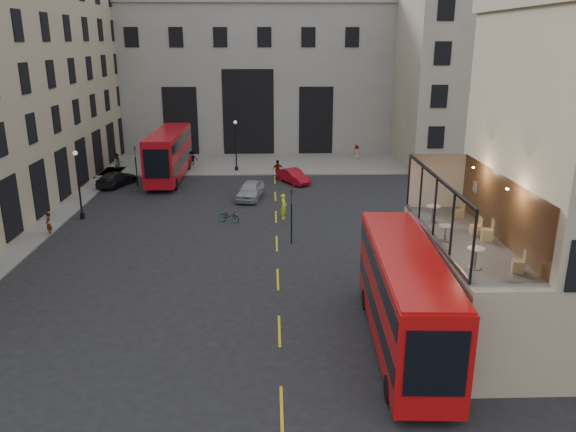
{
  "coord_description": "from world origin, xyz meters",
  "views": [
    {
      "loc": [
        -2.29,
        -23.84,
        13.27
      ],
      "look_at": [
        -1.33,
        8.69,
        3.0
      ],
      "focal_mm": 35.0,
      "sensor_mm": 36.0,
      "label": 1
    }
  ],
  "objects_px": {
    "cafe_table_mid": "(445,231)",
    "bicycle": "(229,216)",
    "cafe_table_far": "(433,211)",
    "cafe_chair_a": "(519,265)",
    "cafe_chair_d": "(459,213)",
    "street_lamp_a": "(79,189)",
    "bus_far": "(169,153)",
    "traffic_light_near": "(291,209)",
    "cafe_chair_b": "(476,230)",
    "car_c": "(116,179)",
    "bus_near": "(405,294)",
    "car_a": "(250,190)",
    "pedestrian_c": "(278,170)",
    "traffic_light_far": "(136,161)",
    "cafe_chair_c": "(487,234)",
    "cafe_table_near": "(476,255)",
    "car_b": "(293,176)",
    "pedestrian_e": "(49,224)",
    "cyclist": "(284,206)",
    "pedestrian_a": "(118,163)",
    "street_lamp_b": "(236,149)",
    "pedestrian_d": "(357,152)",
    "pedestrian_b": "(193,159)"
  },
  "relations": [
    {
      "from": "car_c",
      "to": "pedestrian_c",
      "type": "xyz_separation_m",
      "value": [
        15.3,
        2.15,
        0.28
      ]
    },
    {
      "from": "cafe_table_near",
      "to": "pedestrian_e",
      "type": "bearing_deg",
      "value": 143.41
    },
    {
      "from": "cafe_table_near",
      "to": "car_a",
      "type": "bearing_deg",
      "value": 110.25
    },
    {
      "from": "cyclist",
      "to": "cafe_table_mid",
      "type": "xyz_separation_m",
      "value": [
        6.88,
        -17.89,
        4.11
      ]
    },
    {
      "from": "street_lamp_a",
      "to": "car_a",
      "type": "relative_size",
      "value": 1.16
    },
    {
      "from": "street_lamp_a",
      "to": "street_lamp_b",
      "type": "relative_size",
      "value": 1.0
    },
    {
      "from": "bus_far",
      "to": "pedestrian_e",
      "type": "xyz_separation_m",
      "value": [
        -5.71,
        -16.56,
        -1.86
      ]
    },
    {
      "from": "bus_far",
      "to": "cafe_chair_a",
      "type": "relative_size",
      "value": 13.25
    },
    {
      "from": "traffic_light_far",
      "to": "cafe_chair_c",
      "type": "bearing_deg",
      "value": -51.59
    },
    {
      "from": "street_lamp_a",
      "to": "car_a",
      "type": "height_order",
      "value": "street_lamp_a"
    },
    {
      "from": "street_lamp_a",
      "to": "car_c",
      "type": "bearing_deg",
      "value": 90.0
    },
    {
      "from": "traffic_light_near",
      "to": "car_a",
      "type": "relative_size",
      "value": 0.83
    },
    {
      "from": "car_a",
      "to": "bus_near",
      "type": "bearing_deg",
      "value": -62.22
    },
    {
      "from": "cafe_chair_a",
      "to": "pedestrian_c",
      "type": "bearing_deg",
      "value": 104.68
    },
    {
      "from": "bus_near",
      "to": "cafe_table_mid",
      "type": "height_order",
      "value": "cafe_table_mid"
    },
    {
      "from": "bus_near",
      "to": "cyclist",
      "type": "distance_m",
      "value": 19.81
    },
    {
      "from": "bicycle",
      "to": "cafe_table_far",
      "type": "bearing_deg",
      "value": -119.13
    },
    {
      "from": "traffic_light_near",
      "to": "pedestrian_a",
      "type": "height_order",
      "value": "traffic_light_near"
    },
    {
      "from": "street_lamp_b",
      "to": "pedestrian_d",
      "type": "height_order",
      "value": "street_lamp_b"
    },
    {
      "from": "traffic_light_near",
      "to": "cafe_chair_a",
      "type": "bearing_deg",
      "value": -62.52
    },
    {
      "from": "traffic_light_near",
      "to": "cafe_chair_b",
      "type": "xyz_separation_m",
      "value": [
        8.12,
        -11.58,
        2.45
      ]
    },
    {
      "from": "cafe_table_far",
      "to": "car_c",
      "type": "bearing_deg",
      "value": 131.27
    },
    {
      "from": "pedestrian_d",
      "to": "cafe_chair_c",
      "type": "height_order",
      "value": "cafe_chair_c"
    },
    {
      "from": "cafe_table_mid",
      "to": "bicycle",
      "type": "bearing_deg",
      "value": 122.8
    },
    {
      "from": "cafe_table_near",
      "to": "cafe_table_mid",
      "type": "xyz_separation_m",
      "value": [
        -0.25,
        3.17,
        -0.08
      ]
    },
    {
      "from": "traffic_light_near",
      "to": "street_lamp_b",
      "type": "height_order",
      "value": "street_lamp_b"
    },
    {
      "from": "bicycle",
      "to": "cafe_chair_c",
      "type": "height_order",
      "value": "cafe_chair_c"
    },
    {
      "from": "cafe_chair_a",
      "to": "cafe_chair_d",
      "type": "distance_m",
      "value": 7.02
    },
    {
      "from": "car_b",
      "to": "pedestrian_e",
      "type": "relative_size",
      "value": 2.52
    },
    {
      "from": "pedestrian_e",
      "to": "pedestrian_b",
      "type": "bearing_deg",
      "value": 151.55
    },
    {
      "from": "cafe_table_near",
      "to": "cafe_chair_a",
      "type": "bearing_deg",
      "value": -15.2
    },
    {
      "from": "street_lamp_b",
      "to": "car_c",
      "type": "distance_m",
      "value": 12.54
    },
    {
      "from": "traffic_light_near",
      "to": "cafe_table_near",
      "type": "relative_size",
      "value": 4.43
    },
    {
      "from": "street_lamp_a",
      "to": "cafe_table_far",
      "type": "relative_size",
      "value": 6.27
    },
    {
      "from": "traffic_light_far",
      "to": "street_lamp_a",
      "type": "xyz_separation_m",
      "value": [
        -2.0,
        -10.0,
        -0.03
      ]
    },
    {
      "from": "pedestrian_a",
      "to": "pedestrian_e",
      "type": "relative_size",
      "value": 1.18
    },
    {
      "from": "pedestrian_a",
      "to": "cafe_chair_d",
      "type": "bearing_deg",
      "value": -60.77
    },
    {
      "from": "traffic_light_far",
      "to": "cafe_chair_b",
      "type": "distance_m",
      "value": 35.44
    },
    {
      "from": "cafe_table_far",
      "to": "cafe_chair_b",
      "type": "xyz_separation_m",
      "value": [
        1.46,
        -1.99,
        -0.29
      ]
    },
    {
      "from": "car_a",
      "to": "cyclist",
      "type": "distance_m",
      "value": 6.34
    },
    {
      "from": "car_c",
      "to": "cyclist",
      "type": "xyz_separation_m",
      "value": [
        15.59,
        -10.65,
        0.29
      ]
    },
    {
      "from": "pedestrian_a",
      "to": "cafe_table_far",
      "type": "relative_size",
      "value": 2.26
    },
    {
      "from": "bus_near",
      "to": "car_a",
      "type": "bearing_deg",
      "value": 107.15
    },
    {
      "from": "bus_far",
      "to": "bus_near",
      "type": "bearing_deg",
      "value": -63.83
    },
    {
      "from": "traffic_light_far",
      "to": "cyclist",
      "type": "bearing_deg",
      "value": -37.5
    },
    {
      "from": "pedestrian_d",
      "to": "cyclist",
      "type": "bearing_deg",
      "value": 106.27
    },
    {
      "from": "cafe_chair_b",
      "to": "car_c",
      "type": "bearing_deg",
      "value": 130.94
    },
    {
      "from": "pedestrian_c",
      "to": "cafe_chair_a",
      "type": "bearing_deg",
      "value": 89.95
    },
    {
      "from": "car_c",
      "to": "cafe_chair_d",
      "type": "distance_m",
      "value": 35.14
    },
    {
      "from": "cyclist",
      "to": "cafe_table_mid",
      "type": "height_order",
      "value": "cafe_table_mid"
    }
  ]
}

